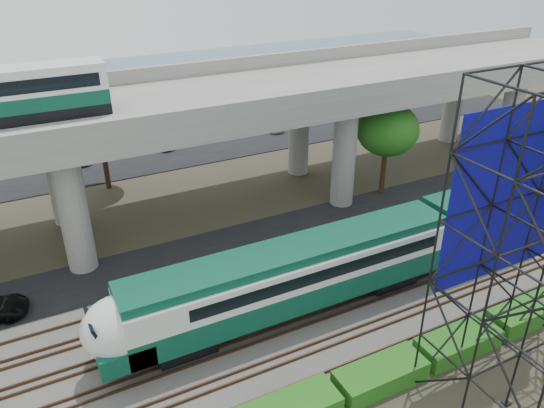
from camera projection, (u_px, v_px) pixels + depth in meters
ground at (316, 336)px, 28.70m from camera, size 140.00×140.00×0.00m
ballast_bed at (297, 313)px, 30.23m from camera, size 90.00×12.00×0.20m
service_road at (237, 244)px, 36.98m from camera, size 90.00×5.00×0.08m
parking_lot at (147, 139)px, 55.54m from camera, size 90.00×18.00×0.08m
harbor_water at (104, 90)px, 72.94m from camera, size 140.00×40.00×0.03m
rail_tracks at (297, 311)px, 30.15m from camera, size 90.00×9.52×0.16m
commuter_train at (327, 264)px, 29.71m from camera, size 29.30×3.06×4.30m
overpass at (190, 112)px, 37.20m from camera, size 80.00×12.00×12.40m
hedge_strip at (381, 374)px, 25.45m from camera, size 34.60×1.80×1.20m
trees at (141, 155)px, 37.02m from camera, size 40.94×16.94×7.69m
parked_cars at (162, 132)px, 55.63m from camera, size 34.18×9.41×1.23m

